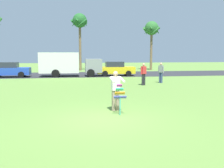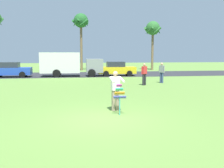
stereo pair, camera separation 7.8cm
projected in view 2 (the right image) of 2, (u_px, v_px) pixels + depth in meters
The scene contains 11 objects.
ground_plane at pixel (102, 120), 9.26m from camera, with size 120.00×120.00×0.00m, color olive.
road_strip at pixel (84, 74), 29.72m from camera, with size 120.00×8.00×0.01m, color #2D2D33.
person_kite_flyer at pixel (116, 89), 10.62m from camera, with size 0.61×0.70×1.73m.
kite_held at pixel (120, 94), 10.04m from camera, with size 0.52×0.67×1.20m.
parked_car_blue at pixel (10, 70), 26.13m from camera, with size 4.24×1.91×1.60m.
parked_truck_grey_van at pixel (68, 64), 26.94m from camera, with size 6.73×2.20×2.62m.
parked_car_yellow at pixel (117, 69), 27.80m from camera, with size 4.25×1.94×1.60m.
palm_tree_right_near at pixel (81, 23), 36.41m from camera, with size 2.58×2.71×8.42m.
palm_tree_centre_far at pixel (153, 30), 37.38m from camera, with size 2.58×2.71×7.41m.
person_walker_near at pixel (162, 72), 20.90m from camera, with size 0.38×0.49×1.73m.
person_walker_far at pixel (144, 73), 19.36m from camera, with size 0.52×0.35×1.73m.
Camera 2 is at (-0.96, -8.98, 2.46)m, focal length 39.50 mm.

